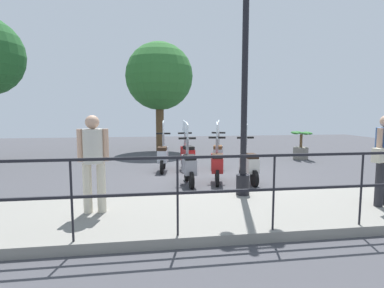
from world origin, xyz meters
name	(u,v)px	position (x,y,z in m)	size (l,w,h in m)	color
ground_plane	(211,177)	(0.00, 0.00, 0.00)	(28.00, 28.00, 0.00)	#424247
promenade_walkway	(248,211)	(-3.15, 0.00, 0.07)	(2.20, 20.00, 0.15)	gray
fence_railing	(274,177)	(-4.20, 0.00, 0.90)	(0.04, 16.03, 1.07)	black
lamp_post_near	(244,95)	(-2.40, -0.14, 2.11)	(0.26, 0.90, 4.42)	black
pedestrian_with_bag	(384,153)	(-3.44, -2.34, 1.08)	(0.47, 0.61, 1.59)	#28282D
pedestrian_distant	(93,156)	(-3.08, 2.59, 1.08)	(0.33, 0.49, 1.59)	beige
tree_distant	(159,77)	(5.72, 1.18, 3.37)	(3.02, 3.02, 4.90)	brown
potted_palm	(301,147)	(2.60, -4.06, 0.45)	(1.06, 0.66, 1.05)	slate
scooter_near_0	(249,164)	(-0.87, -0.79, 0.48)	(1.23, 0.44, 1.54)	black
scooter_near_1	(217,164)	(-0.73, -0.01, 0.48)	(1.22, 0.49, 1.54)	black
scooter_near_2	(189,165)	(-0.85, 0.73, 0.48)	(1.23, 0.44, 1.54)	black
scooter_far_0	(218,154)	(1.05, -0.45, 0.48)	(1.21, 0.53, 1.54)	black
scooter_far_1	(187,155)	(1.03, 0.52, 0.48)	(1.23, 0.46, 1.54)	black
scooter_far_2	(163,155)	(0.96, 1.28, 0.48)	(1.23, 0.44, 1.54)	black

